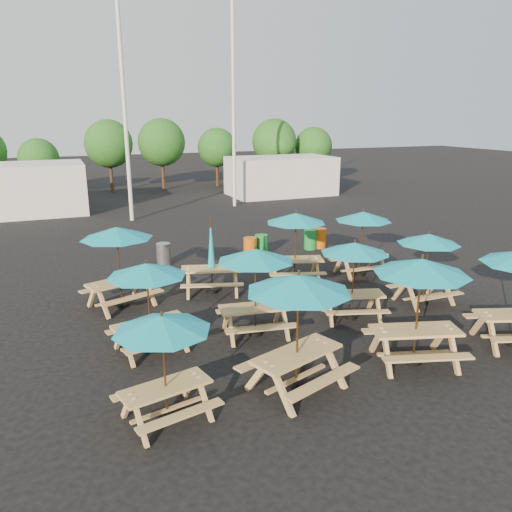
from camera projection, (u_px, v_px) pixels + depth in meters
name	position (u px, v px, depth m)	size (l,w,h in m)	color
ground	(275.00, 305.00, 14.69)	(120.00, 120.00, 0.00)	black
picnic_unit_0	(162.00, 330.00, 8.68)	(2.09, 2.09, 2.07)	#A7864A
picnic_unit_1	(147.00, 276.00, 11.34)	(2.18, 2.18, 2.18)	#A7864A
picnic_unit_2	(117.00, 238.00, 14.01)	(2.58, 2.58, 2.40)	#A7864A
picnic_unit_3	(298.00, 291.00, 9.60)	(2.65, 2.65, 2.47)	#A7864A
picnic_unit_4	(255.00, 261.00, 12.18)	(2.18, 2.18, 2.28)	#A7864A
picnic_unit_5	(212.00, 262.00, 15.45)	(2.28, 2.12, 2.41)	#A7864A
picnic_unit_6	(421.00, 273.00, 10.68)	(2.59, 2.59, 2.47)	#A7864A
picnic_unit_7	(354.00, 253.00, 13.22)	(2.29, 2.29, 2.17)	#A7864A
picnic_unit_8	(296.00, 222.00, 16.25)	(2.48, 2.48, 2.35)	#A7864A
picnic_unit_10	(429.00, 243.00, 14.35)	(1.80, 1.80, 2.12)	#A7864A
picnic_unit_11	(363.00, 220.00, 16.89)	(1.99, 1.99, 2.27)	#A7864A
waste_bin_0	(164.00, 254.00, 18.46)	(0.52, 0.52, 0.83)	gray
waste_bin_1	(250.00, 248.00, 19.29)	(0.52, 0.52, 0.83)	#C9580B
waste_bin_2	(261.00, 245.00, 19.74)	(0.52, 0.52, 0.83)	#188532
waste_bin_3	(310.00, 239.00, 20.67)	(0.52, 0.52, 0.83)	#188532
waste_bin_4	(320.00, 238.00, 20.86)	(0.52, 0.52, 0.83)	#C9580B
mast_0	(124.00, 102.00, 24.79)	(0.20, 0.20, 12.00)	silver
mast_1	(233.00, 104.00, 28.93)	(0.20, 0.20, 12.00)	silver
event_tent_0	(8.00, 190.00, 27.43)	(8.00, 4.00, 2.80)	silver
event_tent_1	(281.00, 176.00, 34.52)	(7.00, 4.00, 2.60)	silver
tree_2	(39.00, 158.00, 32.71)	(2.59, 2.59, 3.93)	#382314
tree_3	(109.00, 144.00, 35.13)	(3.36, 3.36, 5.09)	#382314
tree_4	(162.00, 142.00, 36.04)	(3.41, 3.41, 5.17)	#382314
tree_5	(217.00, 147.00, 38.11)	(2.94, 2.94, 4.45)	#382314
tree_6	(274.00, 141.00, 37.86)	(3.38, 3.38, 5.13)	#382314
tree_7	(313.00, 146.00, 39.24)	(2.95, 2.95, 4.48)	#382314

